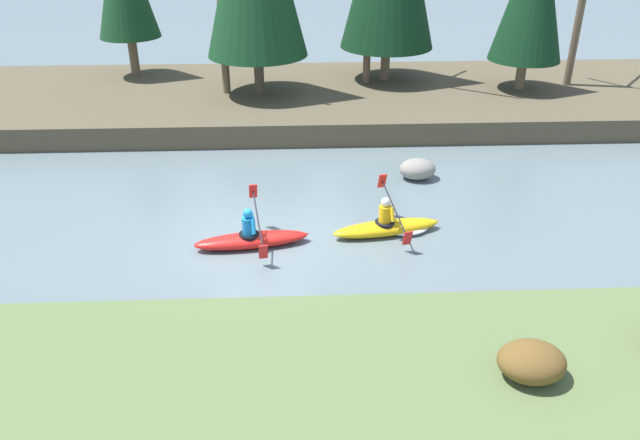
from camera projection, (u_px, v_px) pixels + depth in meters
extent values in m
plane|color=slate|center=(258.00, 237.00, 15.28)|extent=(90.00, 90.00, 0.00)
cube|color=brown|center=(269.00, 100.00, 23.93)|extent=(44.00, 8.27, 0.78)
cylinder|color=brown|center=(134.00, 56.00, 25.22)|extent=(0.36, 0.36, 1.55)
cylinder|color=brown|center=(259.00, 74.00, 22.99)|extent=(0.36, 0.36, 1.43)
cylinder|color=#7A664C|center=(385.00, 63.00, 24.78)|extent=(0.36, 0.36, 1.29)
cylinder|color=#7A664C|center=(521.00, 74.00, 23.61)|extent=(0.36, 0.36, 1.11)
cylinder|color=brown|center=(223.00, 38.00, 22.47)|extent=(0.28, 0.28, 4.06)
cylinder|color=brown|center=(369.00, 6.00, 23.30)|extent=(0.28, 0.28, 5.79)
cylinder|color=brown|center=(579.00, 20.00, 23.24)|extent=(0.28, 0.28, 4.90)
ellipsoid|color=brown|center=(532.00, 362.00, 10.03)|extent=(1.11, 0.93, 0.60)
ellipsoid|color=yellow|center=(386.00, 228.00, 15.33)|extent=(2.77, 1.11, 0.34)
cone|color=yellow|center=(433.00, 222.00, 15.59)|extent=(0.38, 0.26, 0.20)
cylinder|color=black|center=(385.00, 223.00, 15.25)|extent=(0.56, 0.56, 0.08)
cylinder|color=yellow|center=(385.00, 214.00, 15.14)|extent=(0.35, 0.35, 0.42)
sphere|color=white|center=(386.00, 202.00, 14.98)|extent=(0.27, 0.27, 0.23)
cylinder|color=yellow|center=(386.00, 206.00, 15.32)|extent=(0.13, 0.24, 0.35)
cylinder|color=yellow|center=(392.00, 215.00, 14.91)|extent=(0.13, 0.24, 0.35)
cylinder|color=black|center=(394.00, 208.00, 15.12)|extent=(0.41, 1.88, 0.65)
cube|color=red|center=(382.00, 181.00, 15.80)|extent=(0.23, 0.19, 0.41)
cube|color=red|center=(408.00, 238.00, 14.45)|extent=(0.23, 0.19, 0.41)
ellipsoid|color=white|center=(407.00, 228.00, 15.48)|extent=(1.22, 0.90, 0.18)
ellipsoid|color=red|center=(251.00, 240.00, 14.80)|extent=(2.76, 1.00, 0.34)
cone|color=red|center=(303.00, 234.00, 15.01)|extent=(0.38, 0.25, 0.20)
cylinder|color=black|center=(249.00, 235.00, 14.72)|extent=(0.55, 0.55, 0.08)
cylinder|color=#1984CC|center=(248.00, 226.00, 14.61)|extent=(0.34, 0.34, 0.42)
sphere|color=#1E89D1|center=(248.00, 213.00, 14.45)|extent=(0.26, 0.26, 0.23)
cylinder|color=#1984CC|center=(251.00, 217.00, 14.79)|extent=(0.12, 0.24, 0.35)
cylinder|color=#1984CC|center=(254.00, 227.00, 14.37)|extent=(0.12, 0.24, 0.35)
cylinder|color=black|center=(258.00, 220.00, 14.59)|extent=(0.33, 1.90, 0.65)
cube|color=red|center=(253.00, 191.00, 15.27)|extent=(0.22, 0.19, 0.41)
cube|color=red|center=(263.00, 252.00, 13.91)|extent=(0.22, 0.19, 0.41)
ellipsoid|color=gray|center=(417.00, 169.00, 18.23)|extent=(1.07, 0.84, 0.60)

